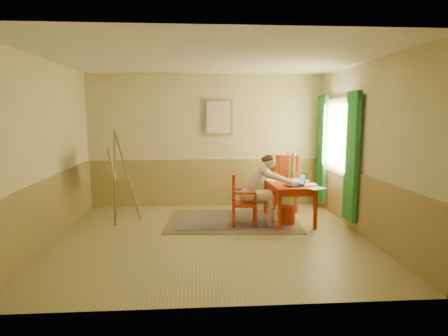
{
  "coord_description": "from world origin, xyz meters",
  "views": [
    {
      "loc": [
        -0.21,
        -5.96,
        1.98
      ],
      "look_at": [
        0.25,
        0.55,
        1.05
      ],
      "focal_mm": 30.79,
      "sensor_mm": 36.0,
      "label": 1
    }
  ],
  "objects": [
    {
      "name": "rug",
      "position": [
        0.44,
        0.91,
        0.01
      ],
      "size": [
        2.51,
        1.77,
        0.02
      ],
      "color": "#8C7251",
      "rests_on": "room"
    },
    {
      "name": "wall_portrait",
      "position": [
        0.25,
        2.2,
        1.9
      ],
      "size": [
        0.6,
        0.05,
        0.76
      ],
      "color": "#92804E",
      "rests_on": "room"
    },
    {
      "name": "easel",
      "position": [
        -1.72,
        1.06,
        1.0
      ],
      "size": [
        0.62,
        0.75,
        1.68
      ],
      "color": "brown",
      "rests_on": "room"
    },
    {
      "name": "chair_left",
      "position": [
        0.57,
        0.62,
        0.47
      ],
      "size": [
        0.46,
        0.44,
        0.93
      ],
      "color": "red",
      "rests_on": "room"
    },
    {
      "name": "vase",
      "position": [
        1.67,
        1.4,
        0.96
      ],
      "size": [
        0.19,
        0.27,
        0.53
      ],
      "color": "#3F724C",
      "rests_on": "table"
    },
    {
      "name": "table",
      "position": [
        1.47,
        0.85,
        0.63
      ],
      "size": [
        0.77,
        1.23,
        0.72
      ],
      "color": "red",
      "rests_on": "room"
    },
    {
      "name": "wastebasket",
      "position": [
        1.38,
        0.65,
        0.16
      ],
      "size": [
        0.39,
        0.39,
        0.32
      ],
      "primitive_type": "cylinder",
      "rotation": [
        0.0,
        0.0,
        0.35
      ],
      "color": "#A22D0D",
      "rests_on": "room"
    },
    {
      "name": "laptop",
      "position": [
        1.53,
        0.57,
        0.76
      ],
      "size": [
        0.39,
        0.28,
        0.22
      ],
      "color": "#1E2338",
      "rests_on": "table"
    },
    {
      "name": "room",
      "position": [
        0.0,
        0.0,
        1.4
      ],
      "size": [
        5.04,
        4.54,
        2.84
      ],
      "color": "tan",
      "rests_on": "ground"
    },
    {
      "name": "wainscot",
      "position": [
        0.0,
        0.8,
        0.5
      ],
      "size": [
        5.0,
        4.5,
        1.0
      ],
      "color": "tan",
      "rests_on": "room"
    },
    {
      "name": "figure",
      "position": [
        0.89,
        0.6,
        0.7
      ],
      "size": [
        0.95,
        0.43,
        1.27
      ],
      "color": "#D8AD93",
      "rests_on": "room"
    },
    {
      "name": "chair_back",
      "position": [
        1.66,
        1.89,
        0.55
      ],
      "size": [
        0.61,
        0.62,
        1.1
      ],
      "color": "red",
      "rests_on": "room"
    },
    {
      "name": "window",
      "position": [
        2.42,
        1.1,
        1.35
      ],
      "size": [
        0.12,
        2.01,
        2.2
      ],
      "color": "white",
      "rests_on": "room"
    },
    {
      "name": "papers",
      "position": [
        1.65,
        0.8,
        0.72
      ],
      "size": [
        0.92,
        1.21,
        0.0
      ],
      "color": "white",
      "rests_on": "table"
    }
  ]
}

